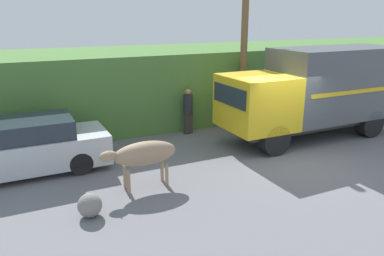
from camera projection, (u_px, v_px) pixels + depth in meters
ground_plane at (288, 156)px, 12.08m from camera, size 60.00×60.00×0.00m
hillside_embankment at (197, 80)px, 17.34m from camera, size 32.00×5.21×2.98m
building_backdrop at (48, 99)px, 13.58m from camera, size 4.76×2.70×2.86m
cargo_truck at (319, 90)px, 13.60m from camera, size 7.13×2.27×3.26m
brown_cow at (143, 154)px, 9.67m from camera, size 2.03×0.63×1.25m
parked_suv at (22, 148)px, 10.61m from camera, size 4.79×1.90×1.57m
pedestrian_on_hill at (188, 109)px, 14.18m from camera, size 0.41×0.41×1.75m
utility_pole at (244, 49)px, 14.53m from camera, size 0.90×0.27×6.04m
roadside_rock at (90, 205)px, 8.40m from camera, size 0.55×0.55×0.55m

